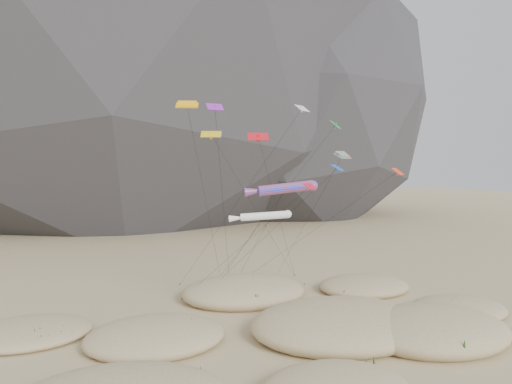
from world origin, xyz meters
TOP-DOWN VIEW (x-y plane):
  - ground at (0.00, 0.00)m, footprint 500.00×500.00m
  - dunes at (-2.15, 3.98)m, footprint 52.70×37.22m
  - dune_grass at (-1.37, 2.72)m, footprint 42.32×29.77m
  - kite_stakes at (1.55, 23.55)m, footprint 18.36×7.12m
  - rainbow_tube_kite at (0.50, 9.83)m, footprint 7.70×15.53m
  - white_tube_kite at (-2.44, 8.94)m, footprint 5.78×13.70m
  - orange_parafoil at (-7.71, 16.40)m, footprint 9.00×10.57m
  - multi_parafoil at (9.48, 12.20)m, footprint 2.72×16.02m
  - delta_kites at (3.29, 12.25)m, footprint 22.21×21.74m

SIDE VIEW (x-z plane):
  - ground at x=0.00m, z-range 0.00..0.00m
  - kite_stakes at x=1.55m, z-range 0.00..0.30m
  - dunes at x=-2.15m, z-range -1.11..2.58m
  - dune_grass at x=-1.37m, z-range 0.11..1.58m
  - white_tube_kite at x=-2.44m, z-range 5.02..16.34m
  - rainbow_tube_kite at x=0.50m, z-range 6.25..20.51m
  - multi_parafoil at x=9.48m, z-range 8.07..25.53m
  - delta_kites at x=3.29m, z-range 6.26..29.09m
  - orange_parafoil at x=-7.71m, z-range 10.66..33.47m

